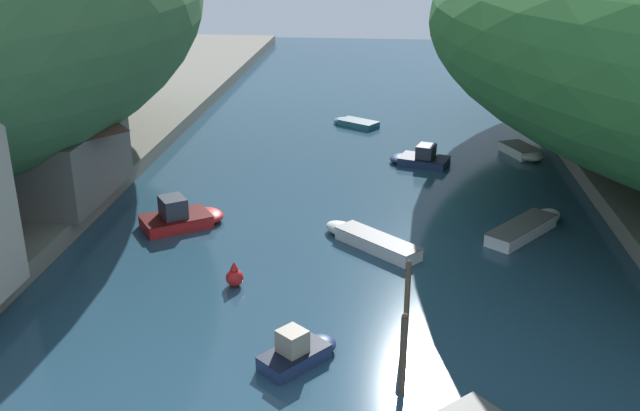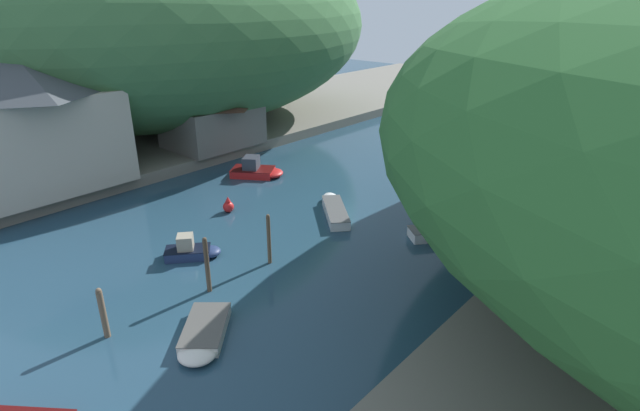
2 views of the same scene
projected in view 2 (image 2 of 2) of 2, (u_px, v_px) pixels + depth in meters
water_surface at (360, 192)px, 38.76m from camera, size 130.00×130.00×0.00m
left_bank at (177, 132)px, 53.63m from camera, size 22.00×120.00×0.97m
hillside_left at (173, 28)px, 51.30m from camera, size 33.38×46.73×19.79m
waterfront_building at (30, 123)px, 35.16m from camera, size 8.01×12.28×9.40m
boathouse_shed at (212, 116)px, 46.26m from camera, size 6.65×8.62×5.27m
boat_moored_right at (334, 208)px, 35.03m from camera, size 5.25×4.87×0.66m
boat_navy_launch at (461, 170)px, 42.26m from camera, size 4.30×3.04×1.38m
boat_white_cruiser at (461, 139)px, 51.83m from camera, size 4.07×3.40×0.45m
boat_red_skiff at (203, 336)px, 22.10m from camera, size 4.06×4.27×0.55m
boat_yellow_tender at (257, 170)px, 41.96m from camera, size 4.75×4.16×1.67m
boat_small_dinghy at (559, 184)px, 39.57m from camera, size 2.89×3.99×0.64m
boat_mid_channel at (459, 231)px, 31.64m from camera, size 4.87×5.62×0.68m
boat_near_quay at (193, 250)px, 29.09m from camera, size 3.05×3.27×1.43m
mooring_post_nearest at (103, 313)px, 22.00m from camera, size 0.28×0.28×2.55m
mooring_post_second at (207, 265)px, 25.32m from camera, size 0.24×0.24×3.11m
mooring_post_middle at (269, 239)px, 28.03m from camera, size 0.22×0.22×3.05m
channel_buoy_near at (228, 206)px, 35.06m from camera, size 0.78×0.78×1.17m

